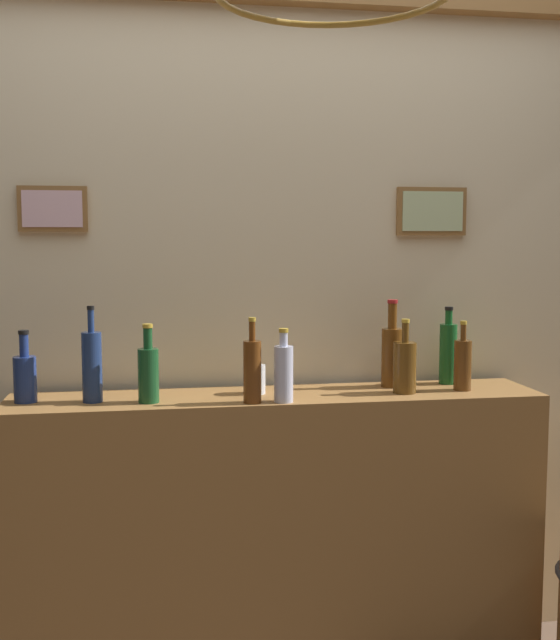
{
  "coord_description": "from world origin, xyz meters",
  "views": [
    {
      "loc": [
        -0.4,
        -1.6,
        1.47
      ],
      "look_at": [
        0.0,
        0.81,
        1.22
      ],
      "focal_mm": 43.47,
      "sensor_mm": 36.0,
      "label": 1
    }
  ],
  "objects_px": {
    "liquor_bottle_sherry": "(392,354)",
    "liquor_bottle_tequila": "(92,365)",
    "liquor_bottle_bourbon": "(283,372)",
    "liquor_bottle_brandy": "(148,372)",
    "glass_tumbler_rocks": "(255,379)",
    "liquor_bottle_whiskey": "(448,352)",
    "liquor_bottle_mezcal": "(463,364)",
    "liquor_bottle_scotch": "(252,370)",
    "liquor_bottle_rye": "(405,366)",
    "liquor_bottle_port": "(25,376)"
  },
  "relations": [
    {
      "from": "liquor_bottle_port",
      "to": "liquor_bottle_brandy",
      "type": "bearing_deg",
      "value": -10.16
    },
    {
      "from": "liquor_bottle_whiskey",
      "to": "liquor_bottle_brandy",
      "type": "bearing_deg",
      "value": -171.57
    },
    {
      "from": "liquor_bottle_whiskey",
      "to": "liquor_bottle_bourbon",
      "type": "bearing_deg",
      "value": -160.98
    },
    {
      "from": "glass_tumbler_rocks",
      "to": "liquor_bottle_whiskey",
      "type": "bearing_deg",
      "value": 5.64
    },
    {
      "from": "liquor_bottle_brandy",
      "to": "liquor_bottle_port",
      "type": "xyz_separation_m",
      "value": [
        -0.38,
        0.07,
        -0.01
      ]
    },
    {
      "from": "liquor_bottle_rye",
      "to": "liquor_bottle_port",
      "type": "bearing_deg",
      "value": 177.56
    },
    {
      "from": "liquor_bottle_rye",
      "to": "liquor_bottle_whiskey",
      "type": "xyz_separation_m",
      "value": [
        0.2,
        0.14,
        0.02
      ]
    },
    {
      "from": "liquor_bottle_rye",
      "to": "liquor_bottle_sherry",
      "type": "xyz_separation_m",
      "value": [
        -0.01,
        0.11,
        0.02
      ]
    },
    {
      "from": "liquor_bottle_bourbon",
      "to": "liquor_bottle_rye",
      "type": "height_order",
      "value": "liquor_bottle_rye"
    },
    {
      "from": "liquor_bottle_sherry",
      "to": "liquor_bottle_tequila",
      "type": "distance_m",
      "value": 1.0
    },
    {
      "from": "liquor_bottle_whiskey",
      "to": "liquor_bottle_sherry",
      "type": "bearing_deg",
      "value": -173.41
    },
    {
      "from": "liquor_bottle_sherry",
      "to": "liquor_bottle_scotch",
      "type": "bearing_deg",
      "value": -159.65
    },
    {
      "from": "liquor_bottle_mezcal",
      "to": "liquor_bottle_scotch",
      "type": "height_order",
      "value": "liquor_bottle_scotch"
    },
    {
      "from": "liquor_bottle_bourbon",
      "to": "liquor_bottle_rye",
      "type": "xyz_separation_m",
      "value": [
        0.42,
        0.08,
        -0.01
      ]
    },
    {
      "from": "liquor_bottle_brandy",
      "to": "liquor_bottle_bourbon",
      "type": "bearing_deg",
      "value": -8.39
    },
    {
      "from": "liquor_bottle_brandy",
      "to": "liquor_bottle_scotch",
      "type": "distance_m",
      "value": 0.32
    },
    {
      "from": "liquor_bottle_mezcal",
      "to": "liquor_bottle_bourbon",
      "type": "height_order",
      "value": "liquor_bottle_mezcal"
    },
    {
      "from": "liquor_bottle_bourbon",
      "to": "liquor_bottle_sherry",
      "type": "relative_size",
      "value": 0.77
    },
    {
      "from": "liquor_bottle_rye",
      "to": "liquor_bottle_tequila",
      "type": "relative_size",
      "value": 0.82
    },
    {
      "from": "liquor_bottle_brandy",
      "to": "liquor_bottle_port",
      "type": "distance_m",
      "value": 0.38
    },
    {
      "from": "liquor_bottle_rye",
      "to": "liquor_bottle_scotch",
      "type": "height_order",
      "value": "liquor_bottle_scotch"
    },
    {
      "from": "liquor_bottle_sherry",
      "to": "liquor_bottle_scotch",
      "type": "relative_size",
      "value": 1.13
    },
    {
      "from": "liquor_bottle_mezcal",
      "to": "liquor_bottle_port",
      "type": "relative_size",
      "value": 1.04
    },
    {
      "from": "liquor_bottle_mezcal",
      "to": "liquor_bottle_bourbon",
      "type": "distance_m",
      "value": 0.63
    },
    {
      "from": "liquor_bottle_mezcal",
      "to": "liquor_bottle_port",
      "type": "xyz_separation_m",
      "value": [
        -1.42,
        0.04,
        -0.01
      ]
    },
    {
      "from": "liquor_bottle_mezcal",
      "to": "liquor_bottle_tequila",
      "type": "xyz_separation_m",
      "value": [
        -1.21,
        0.01,
        0.03
      ]
    },
    {
      "from": "liquor_bottle_port",
      "to": "liquor_bottle_rye",
      "type": "bearing_deg",
      "value": -2.44
    },
    {
      "from": "liquor_bottle_mezcal",
      "to": "liquor_bottle_bourbon",
      "type": "bearing_deg",
      "value": -171.77
    },
    {
      "from": "liquor_bottle_port",
      "to": "glass_tumbler_rocks",
      "type": "distance_m",
      "value": 0.73
    },
    {
      "from": "liquor_bottle_port",
      "to": "glass_tumbler_rocks",
      "type": "xyz_separation_m",
      "value": [
        0.72,
        0.02,
        -0.03
      ]
    },
    {
      "from": "liquor_bottle_brandy",
      "to": "liquor_bottle_whiskey",
      "type": "xyz_separation_m",
      "value": [
        1.04,
        0.15,
        0.02
      ]
    },
    {
      "from": "liquor_bottle_scotch",
      "to": "liquor_bottle_bourbon",
      "type": "bearing_deg",
      "value": -1.14
    },
    {
      "from": "liquor_bottle_bourbon",
      "to": "liquor_bottle_sherry",
      "type": "distance_m",
      "value": 0.45
    },
    {
      "from": "liquor_bottle_tequila",
      "to": "glass_tumbler_rocks",
      "type": "relative_size",
      "value": 3.17
    },
    {
      "from": "liquor_bottle_port",
      "to": "liquor_bottle_bourbon",
      "type": "bearing_deg",
      "value": -9.24
    },
    {
      "from": "liquor_bottle_mezcal",
      "to": "liquor_bottle_whiskey",
      "type": "bearing_deg",
      "value": 91.27
    },
    {
      "from": "liquor_bottle_sherry",
      "to": "liquor_bottle_tequila",
      "type": "height_order",
      "value": "same"
    },
    {
      "from": "liquor_bottle_brandy",
      "to": "glass_tumbler_rocks",
      "type": "relative_size",
      "value": 2.59
    },
    {
      "from": "liquor_bottle_mezcal",
      "to": "liquor_bottle_rye",
      "type": "xyz_separation_m",
      "value": [
        -0.21,
        -0.01,
        0.0
      ]
    },
    {
      "from": "liquor_bottle_mezcal",
      "to": "liquor_bottle_scotch",
      "type": "relative_size",
      "value": 0.88
    },
    {
      "from": "liquor_bottle_mezcal",
      "to": "liquor_bottle_brandy",
      "type": "bearing_deg",
      "value": -178.38
    },
    {
      "from": "liquor_bottle_brandy",
      "to": "liquor_bottle_rye",
      "type": "bearing_deg",
      "value": 1.12
    },
    {
      "from": "liquor_bottle_tequila",
      "to": "liquor_bottle_rye",
      "type": "bearing_deg",
      "value": -1.14
    },
    {
      "from": "liquor_bottle_mezcal",
      "to": "liquor_bottle_bourbon",
      "type": "xyz_separation_m",
      "value": [
        -0.63,
        -0.09,
        0.01
      ]
    },
    {
      "from": "liquor_bottle_tequila",
      "to": "liquor_bottle_scotch",
      "type": "xyz_separation_m",
      "value": [
        0.49,
        -0.1,
        -0.01
      ]
    },
    {
      "from": "liquor_bottle_tequila",
      "to": "liquor_bottle_scotch",
      "type": "height_order",
      "value": "liquor_bottle_tequila"
    },
    {
      "from": "liquor_bottle_sherry",
      "to": "glass_tumbler_rocks",
      "type": "distance_m",
      "value": 0.48
    },
    {
      "from": "liquor_bottle_sherry",
      "to": "glass_tumbler_rocks",
      "type": "relative_size",
      "value": 3.16
    },
    {
      "from": "liquor_bottle_port",
      "to": "liquor_bottle_tequila",
      "type": "bearing_deg",
      "value": -8.72
    },
    {
      "from": "liquor_bottle_whiskey",
      "to": "glass_tumbler_rocks",
      "type": "distance_m",
      "value": 0.7
    }
  ]
}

